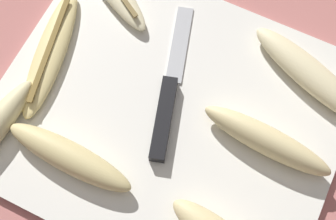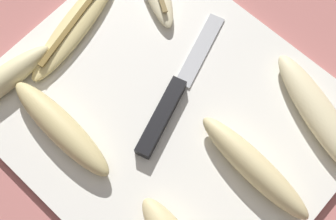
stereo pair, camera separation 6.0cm
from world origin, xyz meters
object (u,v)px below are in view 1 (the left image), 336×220
knife (169,107)px  banana_ripe_center (267,140)px  banana_spotted_left (69,157)px  banana_cream_curved (311,75)px  banana_golden_short (51,52)px

knife → banana_ripe_center: size_ratio=1.29×
banana_spotted_left → banana_cream_curved: bearing=45.7°
banana_golden_short → banana_cream_curved: size_ratio=1.05×
knife → banana_golden_short: 0.18m
banana_ripe_center → banana_golden_short: bearing=-178.6°
knife → banana_spotted_left: banana_spotted_left is taller
banana_cream_curved → banana_ripe_center: bearing=-100.0°
knife → banana_golden_short: (-0.18, 0.00, 0.00)m
banana_golden_short → banana_ripe_center: banana_ripe_center is taller
banana_cream_curved → banana_ripe_center: size_ratio=1.10×
banana_golden_short → banana_spotted_left: 0.15m
banana_spotted_left → banana_ripe_center: 0.25m
banana_golden_short → banana_cream_curved: 0.35m
banana_ripe_center → banana_cream_curved: bearing=80.0°
banana_spotted_left → banana_golden_short: bearing=130.0°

